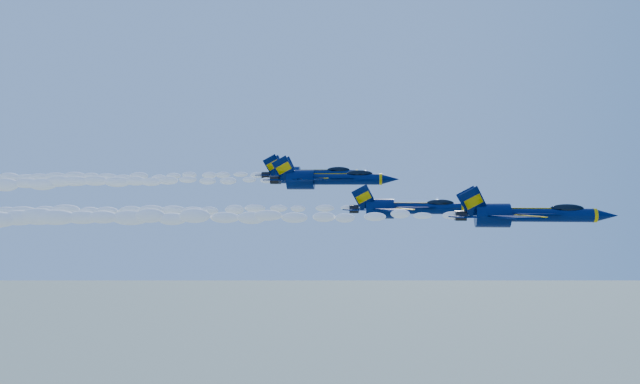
# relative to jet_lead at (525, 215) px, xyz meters

# --- Properties ---
(jet_lead) EXTENTS (16.39, 13.44, 6.09)m
(jet_lead) POSITION_rel_jet_lead_xyz_m (0.00, 0.00, 0.00)
(jet_lead) COLOR #000F3B
(smoke_trail_jet_lead) EXTENTS (53.50, 2.09, 1.88)m
(smoke_trail_jet_lead) POSITION_rel_jet_lead_xyz_m (-33.75, -0.00, -0.46)
(smoke_trail_jet_lead) COLOR white
(jet_second) EXTENTS (15.31, 12.56, 5.69)m
(jet_second) POSITION_rel_jet_lead_xyz_m (-11.93, 7.59, 0.34)
(jet_second) COLOR #000F3B
(smoke_trail_jet_second) EXTENTS (53.50, 1.95, 1.76)m
(smoke_trail_jet_second) POSITION_rel_jet_lead_xyz_m (-45.22, 7.59, -0.10)
(smoke_trail_jet_second) COLOR white
(jet_third) EXTENTS (17.18, 14.09, 6.38)m
(jet_third) POSITION_rel_jet_lead_xyz_m (-22.29, 16.69, 3.87)
(jet_third) COLOR #000F3B
(smoke_trail_jet_third) EXTENTS (53.50, 2.19, 1.97)m
(smoke_trail_jet_third) POSITION_rel_jet_lead_xyz_m (-56.39, 16.69, 3.41)
(smoke_trail_jet_third) COLOR white
(jet_fourth) EXTENTS (16.63, 13.64, 6.18)m
(jet_fourth) POSITION_rel_jet_lead_xyz_m (-25.73, 26.61, 4.65)
(jet_fourth) COLOR #000F3B
(smoke_trail_jet_fourth) EXTENTS (53.50, 2.12, 1.91)m
(smoke_trail_jet_fourth) POSITION_rel_jet_lead_xyz_m (-59.59, 26.61, 4.19)
(smoke_trail_jet_fourth) COLOR white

